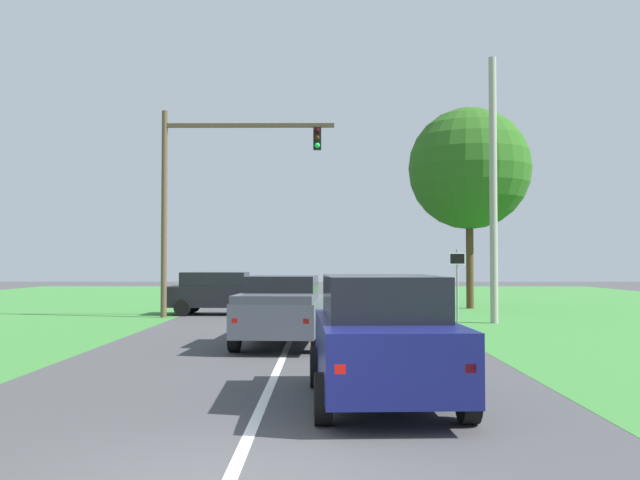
% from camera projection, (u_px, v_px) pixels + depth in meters
% --- Properties ---
extents(ground_plane, '(120.00, 120.00, 0.00)m').
position_uv_depth(ground_plane, '(288.00, 346.00, 18.49)').
color(ground_plane, '#424244').
extents(lane_centre_stripe, '(0.16, 41.17, 0.01)m').
position_uv_depth(lane_centre_stripe, '(235.00, 468.00, 7.49)').
color(lane_centre_stripe, white).
rests_on(lane_centre_stripe, ground_plane).
extents(red_suv_near, '(2.40, 4.69, 2.03)m').
position_uv_depth(red_suv_near, '(382.00, 336.00, 11.06)').
color(red_suv_near, navy).
rests_on(red_suv_near, ground_plane).
extents(pickup_truck_lead, '(2.53, 5.50, 1.87)m').
position_uv_depth(pickup_truck_lead, '(283.00, 309.00, 18.70)').
color(pickup_truck_lead, '#4C515B').
rests_on(pickup_truck_lead, ground_plane).
extents(traffic_light, '(7.04, 0.40, 8.42)m').
position_uv_depth(traffic_light, '(206.00, 183.00, 28.08)').
color(traffic_light, brown).
rests_on(traffic_light, ground_plane).
extents(keep_moving_sign, '(0.60, 0.09, 2.72)m').
position_uv_depth(keep_moving_sign, '(457.00, 276.00, 25.46)').
color(keep_moving_sign, gray).
rests_on(keep_moving_sign, ground_plane).
extents(oak_tree_right, '(5.91, 5.91, 9.75)m').
position_uv_depth(oak_tree_right, '(469.00, 169.00, 33.55)').
color(oak_tree_right, '#4C351E').
rests_on(oak_tree_right, ground_plane).
extents(crossing_suv_far, '(4.60, 2.27, 1.81)m').
position_uv_depth(crossing_suv_far, '(219.00, 292.00, 29.53)').
color(crossing_suv_far, black).
rests_on(crossing_suv_far, ground_plane).
extents(utility_pole_right, '(0.28, 0.28, 9.85)m').
position_uv_depth(utility_pole_right, '(493.00, 189.00, 25.46)').
color(utility_pole_right, '#9E998E').
rests_on(utility_pole_right, ground_plane).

